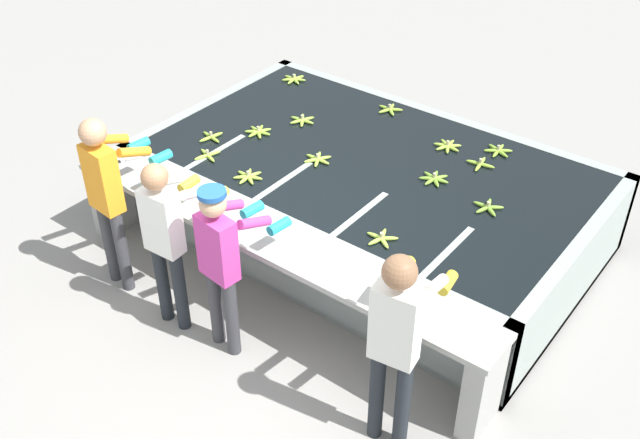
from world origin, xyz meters
The scene contains 23 objects.
ground_plane centered at (0.00, 0.00, 0.00)m, with size 80.00×80.00×0.00m, color gray.
wash_tank centered at (0.00, 1.74, 0.41)m, with size 4.30×2.60×0.83m.
work_ledge centered at (0.00, 0.23, 0.59)m, with size 4.30×0.45×0.83m.
worker_0 centered at (-1.34, -0.28, 1.03)m, with size 0.45×0.73×1.71m.
worker_1 centered at (-0.56, -0.33, 0.96)m, with size 0.43×0.72×1.60m.
worker_2 centered at (-0.01, -0.27, 0.94)m, with size 0.46×0.73×1.56m.
worker_3 centered at (1.58, -0.26, 1.03)m, with size 0.47×0.74×1.71m.
banana_bunch_floating_0 centered at (-0.41, 2.72, 0.85)m, with size 0.27×0.28×0.08m.
banana_bunch_floating_1 centered at (0.46, 2.41, 0.85)m, with size 0.28×0.28×0.08m.
banana_bunch_floating_2 centered at (-0.71, 0.80, 0.85)m, with size 0.28×0.28×0.08m.
banana_bunch_floating_3 centered at (0.78, 0.77, 0.85)m, with size 0.27×0.28×0.08m.
banana_bunch_floating_4 centered at (-1.50, 1.13, 0.85)m, with size 0.28×0.28×0.08m.
banana_bunch_floating_5 centered at (-1.00, 1.96, 0.85)m, with size 0.28×0.27×0.08m.
banana_bunch_floating_6 centered at (-1.28, 0.85, 0.85)m, with size 0.28×0.28×0.08m.
banana_bunch_floating_7 centered at (1.27, 1.70, 0.85)m, with size 0.26×0.28×0.08m.
banana_bunch_floating_8 centered at (-0.39, 1.44, 0.85)m, with size 0.28×0.26×0.08m.
banana_bunch_floating_9 centered at (0.90, 2.64, 0.85)m, with size 0.27×0.28×0.08m.
banana_bunch_floating_10 centered at (0.88, 2.31, 0.85)m, with size 0.28×0.28×0.08m.
banana_bunch_floating_11 centered at (-1.69, 2.67, 0.85)m, with size 0.28×0.28×0.08m.
banana_bunch_floating_12 centered at (0.66, 1.82, 0.85)m, with size 0.28×0.28×0.08m.
banana_bunch_floating_13 centered at (-1.20, 1.50, 0.85)m, with size 0.28×0.28×0.08m.
banana_bunch_ledge_0 centered at (1.37, 0.17, 0.85)m, with size 0.27×0.28×0.08m.
knife_0 centered at (-1.86, 0.29, 0.84)m, with size 0.17×0.33×0.02m.
Camera 1 is at (3.35, -3.40, 4.55)m, focal length 42.00 mm.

